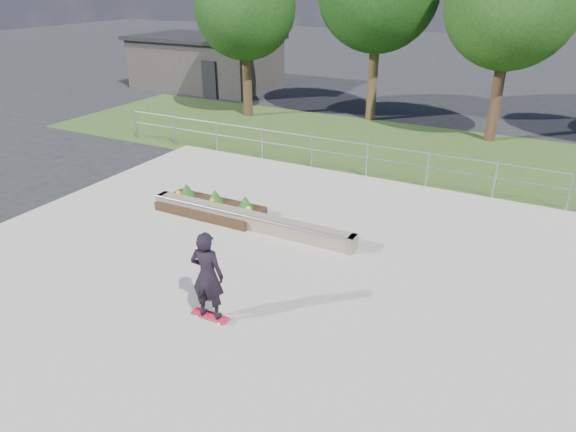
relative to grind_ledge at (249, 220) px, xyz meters
The scene contains 10 objects.
ground 2.81m from the grind_ledge, 59.00° to the right, with size 120.00×120.00×0.00m, color black.
grass_verge 8.73m from the grind_ledge, 80.51° to the left, with size 30.00×8.00×0.02m, color #2D451B.
concrete_slab 2.80m from the grind_ledge, 59.00° to the right, with size 15.00×15.00×0.06m, color #9E978C.
fence 5.33m from the grind_ledge, 74.27° to the left, with size 20.06×0.06×1.20m.
building 20.07m from the grind_ledge, 128.83° to the left, with size 8.40×5.40×3.00m.
tree_far_left 13.29m from the grind_ledge, 121.74° to the left, with size 4.55×4.55×7.15m.
tree_mid_right 13.38m from the grind_ledge, 69.07° to the left, with size 4.90×4.90×7.70m.
grind_ledge is the anchor object (origin of this frame).
planter_bed 1.48m from the grind_ledge, 167.05° to the left, with size 3.00×1.20×0.61m.
skateboarder 4.15m from the grind_ledge, 68.94° to the right, with size 0.80×0.52×1.87m.
Camera 1 is at (5.16, -7.97, 6.06)m, focal length 32.00 mm.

